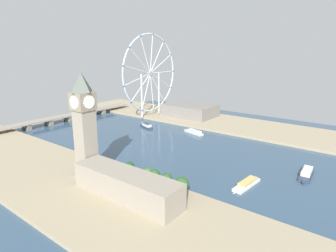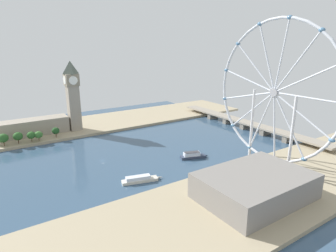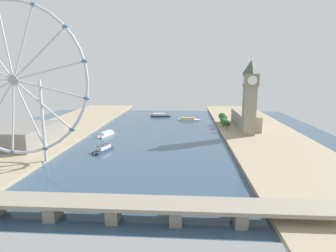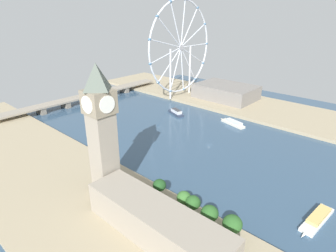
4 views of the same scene
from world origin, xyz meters
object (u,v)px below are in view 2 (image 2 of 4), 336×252
tour_boat_1 (140,179)px  riverside_hall (255,186)px  parliament_block (29,127)px  river_bridge (246,123)px  ferris_wheel (274,93)px  tour_boat_2 (193,155)px  clock_tower (73,95)px

tour_boat_1 → riverside_hall: bearing=-38.7°
parliament_block → river_bridge: size_ratio=0.38×
parliament_block → ferris_wheel: (206.77, 156.99, 53.97)m
parliament_block → riverside_hall: (237.53, 104.53, -0.26)m
tour_boat_2 → riverside_hall: bearing=-79.9°
river_bridge → tour_boat_2: 124.42m
river_bridge → tour_boat_2: river_bridge is taller
river_bridge → clock_tower: bearing=-119.6°
ferris_wheel → clock_tower: bearing=-152.0°
parliament_block → tour_boat_2: parliament_block is taller
clock_tower → river_bridge: clock_tower is taller
clock_tower → parliament_block: 61.28m
riverside_hall → tour_boat_2: 86.56m
parliament_block → tour_boat_1: size_ratio=2.56×
clock_tower → ferris_wheel: size_ratio=0.68×
tour_boat_1 → tour_boat_2: (-15.72, 65.09, 0.46)m
clock_tower → parliament_block: size_ratio=0.97×
clock_tower → tour_boat_2: (145.99, 67.36, -43.58)m
riverside_hall → tour_boat_1: 87.03m
clock_tower → river_bridge: (105.06, 184.78, -39.29)m
tour_boat_2 → river_bridge: bearing=38.2°
ferris_wheel → tour_boat_2: ferris_wheel is taller
parliament_block → tour_boat_1: bearing=17.4°
parliament_block → riverside_hall: size_ratio=1.14×
parliament_block → river_bridge: (111.58, 235.31, -5.23)m
clock_tower → river_bridge: bearing=60.4°
ferris_wheel → river_bridge: bearing=140.6°
ferris_wheel → river_bridge: ferris_wheel is taller
parliament_block → river_bridge: parliament_block is taller
riverside_hall → river_bridge: bearing=133.9°
river_bridge → ferris_wheel: bearing=-39.4°
parliament_block → tour_boat_1: parliament_block is taller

